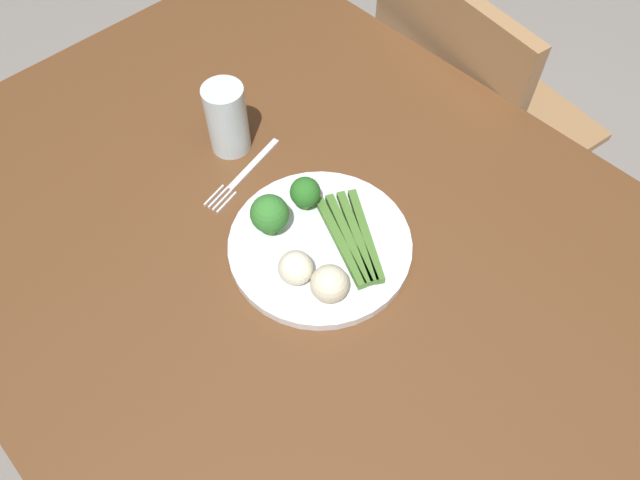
% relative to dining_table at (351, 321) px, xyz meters
% --- Properties ---
extents(ground_plane, '(6.00, 6.00, 0.02)m').
position_rel_dining_table_xyz_m(ground_plane, '(0.00, 0.00, -0.66)').
color(ground_plane, gray).
extents(dining_table, '(1.41, 0.89, 0.76)m').
position_rel_dining_table_xyz_m(dining_table, '(0.00, 0.00, 0.00)').
color(dining_table, brown).
rests_on(dining_table, ground_plane).
extents(chair, '(0.45, 0.45, 0.87)m').
position_rel_dining_table_xyz_m(chair, '(0.22, -0.58, -0.15)').
color(chair, '#9E754C').
rests_on(chair, ground_plane).
extents(plate, '(0.26, 0.26, 0.01)m').
position_rel_dining_table_xyz_m(plate, '(0.08, -0.01, 0.11)').
color(plate, white).
rests_on(plate, dining_table).
extents(asparagus_bundle, '(0.16, 0.11, 0.01)m').
position_rel_dining_table_xyz_m(asparagus_bundle, '(0.05, -0.04, 0.12)').
color(asparagus_bundle, '#47752D').
rests_on(asparagus_bundle, plate).
extents(broccoli_front_left, '(0.05, 0.05, 0.07)m').
position_rel_dining_table_xyz_m(broccoli_front_left, '(0.14, 0.03, 0.16)').
color(broccoli_front_left, '#609E3D').
rests_on(broccoli_front_left, plate).
extents(broccoli_right, '(0.04, 0.04, 0.05)m').
position_rel_dining_table_xyz_m(broccoli_right, '(0.14, -0.04, 0.15)').
color(broccoli_right, '#568E33').
rests_on(broccoli_right, plate).
extents(cauliflower_near_fork, '(0.05, 0.05, 0.05)m').
position_rel_dining_table_xyz_m(cauliflower_near_fork, '(0.06, 0.05, 0.14)').
color(cauliflower_near_fork, silver).
rests_on(cauliflower_near_fork, plate).
extents(cauliflower_back_right, '(0.05, 0.05, 0.05)m').
position_rel_dining_table_xyz_m(cauliflower_back_right, '(0.01, 0.04, 0.14)').
color(cauliflower_back_right, beige).
rests_on(cauliflower_back_right, plate).
extents(fork, '(0.06, 0.16, 0.00)m').
position_rel_dining_table_xyz_m(fork, '(0.25, -0.02, 0.10)').
color(fork, silver).
rests_on(fork, dining_table).
extents(water_glass, '(0.06, 0.06, 0.12)m').
position_rel_dining_table_xyz_m(water_glass, '(0.32, -0.04, 0.16)').
color(water_glass, silver).
rests_on(water_glass, dining_table).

